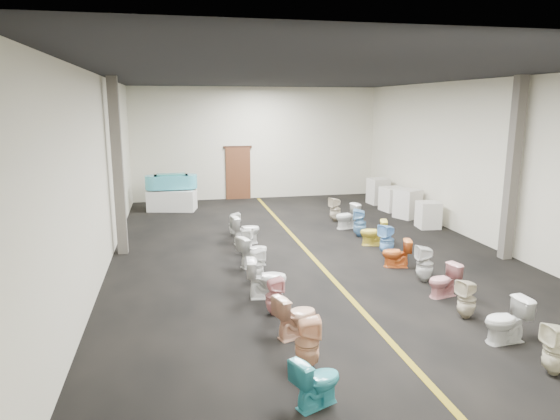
% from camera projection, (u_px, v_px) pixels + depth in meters
% --- Properties ---
extents(floor, '(16.00, 16.00, 0.00)m').
position_uv_depth(floor, '(308.00, 253.00, 13.11)').
color(floor, black).
rests_on(floor, ground).
extents(ceiling, '(16.00, 16.00, 0.00)m').
position_uv_depth(ceiling, '(310.00, 76.00, 12.17)').
color(ceiling, black).
rests_on(ceiling, ground).
extents(wall_back, '(10.00, 0.00, 10.00)m').
position_uv_depth(wall_back, '(257.00, 143.00, 20.29)').
color(wall_back, beige).
rests_on(wall_back, ground).
extents(wall_front, '(10.00, 0.00, 10.00)m').
position_uv_depth(wall_front, '(521.00, 265.00, 4.99)').
color(wall_front, beige).
rests_on(wall_front, ground).
extents(wall_left, '(0.00, 16.00, 16.00)m').
position_uv_depth(wall_left, '(102.00, 173.00, 11.62)').
color(wall_left, beige).
rests_on(wall_left, ground).
extents(wall_right, '(0.00, 16.00, 16.00)m').
position_uv_depth(wall_right, '(485.00, 163.00, 13.67)').
color(wall_right, beige).
rests_on(wall_right, ground).
extents(aisle_stripe, '(0.12, 15.60, 0.01)m').
position_uv_depth(aisle_stripe, '(308.00, 252.00, 13.11)').
color(aisle_stripe, olive).
rests_on(aisle_stripe, floor).
extents(back_door, '(1.00, 0.10, 2.10)m').
position_uv_depth(back_door, '(238.00, 173.00, 20.32)').
color(back_door, '#562D19').
rests_on(back_door, floor).
extents(door_frame, '(1.15, 0.08, 0.10)m').
position_uv_depth(door_frame, '(238.00, 147.00, 20.11)').
color(door_frame, '#331C11').
rests_on(door_frame, back_door).
extents(column_left, '(0.25, 0.25, 4.50)m').
position_uv_depth(column_left, '(118.00, 168.00, 12.62)').
color(column_left, '#59544C').
rests_on(column_left, floor).
extents(column_right, '(0.25, 0.25, 4.50)m').
position_uv_depth(column_right, '(513.00, 170.00, 12.18)').
color(column_right, '#59544C').
rests_on(column_right, floor).
extents(display_table, '(1.84, 1.22, 0.75)m').
position_uv_depth(display_table, '(172.00, 200.00, 18.25)').
color(display_table, white).
rests_on(display_table, floor).
extents(bathtub, '(1.86, 0.68, 0.55)m').
position_uv_depth(bathtub, '(171.00, 181.00, 18.11)').
color(bathtub, '#44B1C6').
rests_on(bathtub, display_table).
extents(appliance_crate_a, '(0.71, 0.71, 0.83)m').
position_uv_depth(appliance_crate_a, '(428.00, 215.00, 15.65)').
color(appliance_crate_a, silver).
rests_on(appliance_crate_a, floor).
extents(appliance_crate_b, '(0.95, 0.95, 0.98)m').
position_uv_depth(appliance_crate_b, '(408.00, 204.00, 17.01)').
color(appliance_crate_b, silver).
rests_on(appliance_crate_b, floor).
extents(appliance_crate_c, '(0.87, 0.87, 0.86)m').
position_uv_depth(appliance_crate_c, '(393.00, 199.00, 18.15)').
color(appliance_crate_c, silver).
rests_on(appliance_crate_c, floor).
extents(appliance_crate_d, '(0.76, 0.76, 0.99)m').
position_uv_depth(appliance_crate_d, '(378.00, 191.00, 19.43)').
color(appliance_crate_d, beige).
rests_on(appliance_crate_d, floor).
extents(toilet_left_0, '(0.77, 0.62, 0.69)m').
position_uv_depth(toilet_left_0, '(317.00, 381.00, 6.40)').
color(toilet_left_0, teal).
rests_on(toilet_left_0, floor).
extents(toilet_left_1, '(0.41, 0.40, 0.80)m').
position_uv_depth(toilet_left_1, '(307.00, 343.00, 7.30)').
color(toilet_left_1, '#E6AA80').
rests_on(toilet_left_1, floor).
extents(toilet_left_2, '(0.83, 0.63, 0.75)m').
position_uv_depth(toilet_left_2, '(296.00, 315.00, 8.31)').
color(toilet_left_2, '#E2AA8A').
rests_on(toilet_left_2, floor).
extents(toilet_left_3, '(0.36, 0.35, 0.71)m').
position_uv_depth(toilet_left_3, '(274.00, 296.00, 9.19)').
color(toilet_left_3, '#D18A8D').
rests_on(toilet_left_3, floor).
extents(toilet_left_4, '(0.85, 0.55, 0.81)m').
position_uv_depth(toilet_left_4, '(267.00, 278.00, 9.99)').
color(toilet_left_4, white).
rests_on(toilet_left_4, floor).
extents(toilet_left_5, '(0.41, 0.41, 0.73)m').
position_uv_depth(toilet_left_5, '(256.00, 265.00, 10.96)').
color(toilet_left_5, white).
rests_on(toilet_left_5, floor).
extents(toilet_left_6, '(0.85, 0.69, 0.76)m').
position_uv_depth(toilet_left_6, '(253.00, 251.00, 11.93)').
color(toilet_left_6, silver).
rests_on(toilet_left_6, floor).
extents(toilet_left_7, '(0.41, 0.41, 0.69)m').
position_uv_depth(toilet_left_7, '(246.00, 241.00, 12.89)').
color(toilet_left_7, white).
rests_on(toilet_left_7, floor).
extents(toilet_left_8, '(0.86, 0.59, 0.81)m').
position_uv_depth(toilet_left_8, '(246.00, 230.00, 13.86)').
color(toilet_left_8, white).
rests_on(toilet_left_8, floor).
extents(toilet_left_9, '(0.36, 0.36, 0.70)m').
position_uv_depth(toilet_left_9, '(234.00, 224.00, 14.70)').
color(toilet_left_9, silver).
rests_on(toilet_left_9, floor).
extents(toilet_right_0, '(0.36, 0.36, 0.77)m').
position_uv_depth(toilet_right_0, '(556.00, 349.00, 7.14)').
color(toilet_right_0, beige).
rests_on(toilet_right_0, floor).
extents(toilet_right_1, '(0.76, 0.46, 0.76)m').
position_uv_depth(toilet_right_1, '(507.00, 321.00, 8.11)').
color(toilet_right_1, white).
rests_on(toilet_right_1, floor).
extents(toilet_right_2, '(0.41, 0.40, 0.73)m').
position_uv_depth(toilet_right_2, '(467.00, 299.00, 9.04)').
color(toilet_right_2, beige).
rests_on(toilet_right_2, floor).
extents(toilet_right_3, '(0.73, 0.51, 0.68)m').
position_uv_depth(toilet_right_3, '(444.00, 281.00, 10.05)').
color(toilet_right_3, '#D78E91').
rests_on(toilet_right_3, floor).
extents(toilet_right_4, '(0.41, 0.40, 0.81)m').
position_uv_depth(toilet_right_4, '(425.00, 264.00, 10.90)').
color(toilet_right_4, silver).
rests_on(toilet_right_4, floor).
extents(toilet_right_5, '(0.74, 0.53, 0.68)m').
position_uv_depth(toilet_right_5, '(396.00, 253.00, 11.89)').
color(toilet_right_5, orange).
rests_on(toilet_right_5, floor).
extents(toilet_right_6, '(0.48, 0.48, 0.82)m').
position_uv_depth(toilet_right_6, '(387.00, 240.00, 12.79)').
color(toilet_right_6, '#7AB8F2').
rests_on(toilet_right_6, floor).
extents(toilet_right_7, '(0.80, 0.60, 0.73)m').
position_uv_depth(toilet_right_7, '(373.00, 233.00, 13.71)').
color(toilet_right_7, yellow).
rests_on(toilet_right_7, floor).
extents(toilet_right_8, '(0.50, 0.50, 0.83)m').
position_uv_depth(toilet_right_8, '(360.00, 223.00, 14.61)').
color(toilet_right_8, '#6EA3D2').
rests_on(toilet_right_8, floor).
extents(toilet_right_9, '(0.83, 0.58, 0.78)m').
position_uv_depth(toilet_right_9, '(347.00, 216.00, 15.58)').
color(toilet_right_9, white).
rests_on(toilet_right_9, floor).
extents(toilet_right_10, '(0.44, 0.43, 0.80)m').
position_uv_depth(toilet_right_10, '(335.00, 209.00, 16.53)').
color(toilet_right_10, beige).
rests_on(toilet_right_10, floor).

